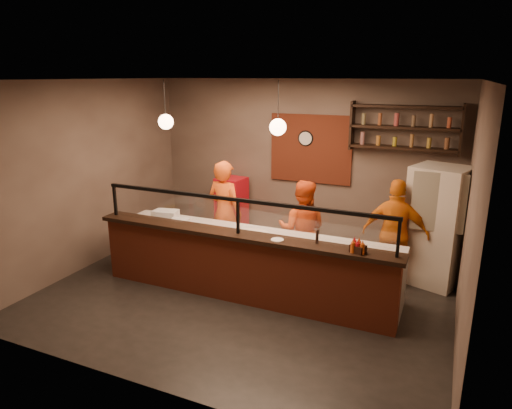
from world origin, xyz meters
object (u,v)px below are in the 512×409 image
at_px(cook_mid, 302,230).
at_px(cook_right, 395,234).
at_px(condiment_caddy, 358,249).
at_px(pepper_mill, 317,236).
at_px(pizza_dough, 253,234).
at_px(cook_left, 225,213).
at_px(red_cooler, 232,208).
at_px(fridge, 437,226).
at_px(wall_clock, 306,138).

bearing_deg(cook_mid, cook_right, -176.56).
bearing_deg(cook_mid, condiment_caddy, 125.06).
bearing_deg(cook_right, pepper_mill, 56.49).
relative_size(cook_mid, condiment_caddy, 9.09).
bearing_deg(pizza_dough, cook_mid, 51.32).
distance_m(cook_left, cook_right, 2.88).
bearing_deg(cook_right, cook_left, 3.86).
relative_size(cook_left, red_cooler, 1.48).
distance_m(cook_mid, pizza_dough, 0.91).
bearing_deg(condiment_caddy, cook_right, 79.20).
height_order(red_cooler, pizza_dough, red_cooler).
bearing_deg(fridge, pepper_mill, -110.80).
height_order(cook_right, red_cooler, cook_right).
distance_m(cook_left, condiment_caddy, 2.87).
xyz_separation_m(fridge, condiment_caddy, (-0.86, -1.88, 0.15)).
distance_m(cook_mid, cook_right, 1.47).
relative_size(cook_right, fridge, 0.91).
relative_size(cook_mid, fridge, 0.86).
bearing_deg(condiment_caddy, wall_clock, 120.32).
relative_size(cook_right, pepper_mill, 9.10).
distance_m(red_cooler, condiment_caddy, 4.00).
height_order(wall_clock, fridge, wall_clock).
relative_size(fridge, condiment_caddy, 10.52).
height_order(cook_mid, pizza_dough, cook_mid).
distance_m(cook_mid, pepper_mill, 1.27).
bearing_deg(condiment_caddy, cook_mid, 133.63).
height_order(cook_mid, condiment_caddy, cook_mid).
bearing_deg(pizza_dough, fridge, 28.36).
bearing_deg(cook_left, cook_right, -165.36).
distance_m(cook_left, red_cooler, 1.39).
height_order(condiment_caddy, pepper_mill, pepper_mill).
bearing_deg(cook_right, condiment_caddy, 77.61).
relative_size(wall_clock, condiment_caddy, 1.65).
distance_m(fridge, pizza_dough, 2.93).
xyz_separation_m(wall_clock, pizza_dough, (-0.08, -2.31, -1.19)).
bearing_deg(red_cooler, cook_mid, -26.88).
relative_size(fridge, pizza_dough, 3.73).
bearing_deg(pepper_mill, condiment_caddy, -11.12).
bearing_deg(red_cooler, cook_right, -9.56).
height_order(wall_clock, cook_left, wall_clock).
relative_size(pizza_dough, pepper_mill, 2.69).
bearing_deg(wall_clock, cook_left, -121.11).
relative_size(cook_left, cook_mid, 1.12).
relative_size(cook_right, red_cooler, 1.38).
xyz_separation_m(fridge, pepper_mill, (-1.44, -1.77, 0.20)).
height_order(cook_mid, cook_right, cook_right).
distance_m(pizza_dough, pepper_mill, 1.22).
relative_size(wall_clock, cook_right, 0.17).
bearing_deg(pepper_mill, fridge, 50.81).
xyz_separation_m(cook_left, pizza_dough, (0.87, -0.74, -0.02)).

